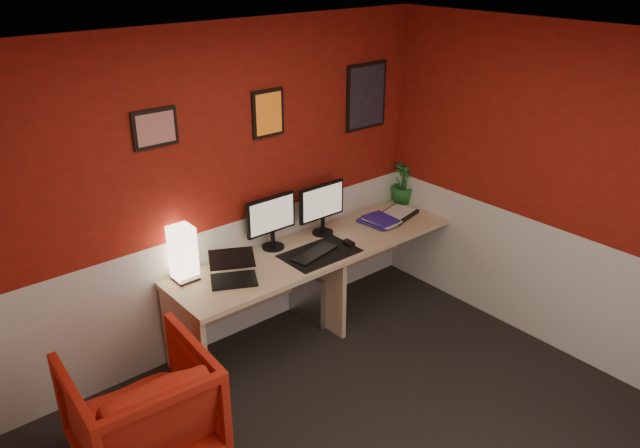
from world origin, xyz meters
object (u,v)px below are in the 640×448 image
(laptop, at_px, (233,268))
(armchair, at_px, (142,408))
(shoji_lamp, at_px, (183,255))
(zen_tray, at_px, (398,214))
(desk, at_px, (321,286))
(monitor_left, at_px, (272,215))
(potted_plant, at_px, (403,183))
(monitor_right, at_px, (323,201))
(pc_tower, at_px, (312,293))

(laptop, height_order, armchair, laptop)
(shoji_lamp, height_order, armchair, shoji_lamp)
(laptop, xyz_separation_m, zen_tray, (1.78, 0.06, -0.09))
(shoji_lamp, relative_size, laptop, 1.21)
(desk, xyz_separation_m, armchair, (-1.81, -0.45, 0.01))
(shoji_lamp, height_order, zen_tray, shoji_lamp)
(desk, relative_size, monitor_left, 4.48)
(desk, relative_size, laptop, 7.88)
(desk, bearing_deg, laptop, -177.95)
(potted_plant, bearing_deg, desk, -169.17)
(zen_tray, bearing_deg, armchair, -169.98)
(shoji_lamp, distance_m, zen_tray, 2.05)
(monitor_right, bearing_deg, zen_tray, -11.17)
(monitor_right, distance_m, zen_tray, 0.82)
(monitor_left, height_order, pc_tower, monitor_left)
(monitor_right, distance_m, pc_tower, 0.81)
(laptop, xyz_separation_m, armchair, (-0.96, -0.42, -0.47))
(pc_tower, bearing_deg, potted_plant, 3.39)
(laptop, relative_size, armchair, 0.40)
(shoji_lamp, bearing_deg, monitor_left, 0.55)
(potted_plant, distance_m, armchair, 3.13)
(monitor_left, bearing_deg, laptop, -154.32)
(shoji_lamp, relative_size, zen_tray, 1.14)
(zen_tray, xyz_separation_m, pc_tower, (-0.91, 0.11, -0.52))
(shoji_lamp, xyz_separation_m, potted_plant, (2.30, 0.01, -0.01))
(shoji_lamp, bearing_deg, desk, -11.31)
(laptop, xyz_separation_m, potted_plant, (2.04, 0.26, 0.08))
(laptop, bearing_deg, potted_plant, 34.84)
(shoji_lamp, distance_m, armchair, 1.12)
(armchair, bearing_deg, monitor_left, -152.02)
(monitor_right, bearing_deg, pc_tower, -164.08)
(laptop, height_order, monitor_right, monitor_right)
(monitor_left, relative_size, zen_tray, 1.66)
(desk, height_order, pc_tower, desk)
(pc_tower, relative_size, armchair, 0.55)
(shoji_lamp, bearing_deg, zen_tray, -5.29)
(shoji_lamp, xyz_separation_m, monitor_right, (1.28, -0.04, 0.09))
(desk, height_order, zen_tray, zen_tray)
(zen_tray, distance_m, potted_plant, 0.37)
(pc_tower, height_order, armchair, armchair)
(monitor_left, distance_m, monitor_right, 0.49)
(monitor_right, height_order, armchair, monitor_right)
(monitor_left, distance_m, potted_plant, 1.51)
(desk, xyz_separation_m, potted_plant, (1.19, 0.23, 0.56))
(pc_tower, bearing_deg, shoji_lamp, 174.83)
(zen_tray, xyz_separation_m, armchair, (-2.74, -0.48, -0.37))
(potted_plant, xyz_separation_m, armchair, (-3.00, -0.68, -0.55))
(monitor_left, bearing_deg, potted_plant, -0.03)
(laptop, bearing_deg, zen_tray, 29.66)
(monitor_right, bearing_deg, laptop, -168.28)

